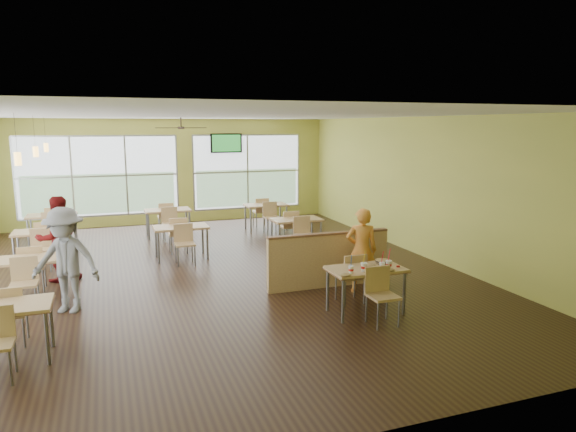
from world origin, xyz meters
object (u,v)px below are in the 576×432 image
(half_wall_divider, at_px, (329,260))
(food_basket, at_px, (383,261))
(man_plaid, at_px, (362,250))
(main_table, at_px, (366,275))

(half_wall_divider, relative_size, food_basket, 9.18)
(half_wall_divider, xyz_separation_m, man_plaid, (0.43, -0.47, 0.25))
(half_wall_divider, xyz_separation_m, food_basket, (0.39, -1.31, 0.26))
(man_plaid, bearing_deg, main_table, 86.77)
(main_table, height_order, man_plaid, man_plaid)
(man_plaid, bearing_deg, food_basket, 107.43)
(main_table, distance_m, man_plaid, 1.08)
(man_plaid, relative_size, food_basket, 5.93)
(main_table, relative_size, half_wall_divider, 0.63)
(main_table, xyz_separation_m, food_basket, (0.39, 0.14, 0.15))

